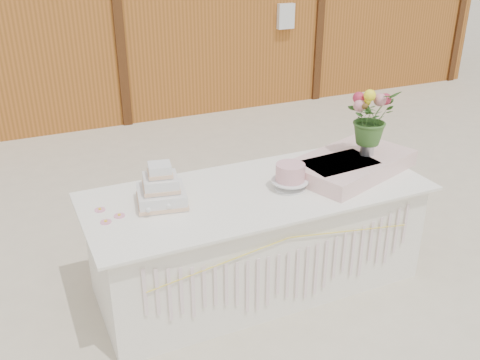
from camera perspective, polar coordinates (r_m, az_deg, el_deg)
name	(u,v)px	position (r m, az deg, el deg)	size (l,w,h in m)	color
ground	(257,282)	(4.10, 1.78, -10.79)	(80.00, 80.00, 0.00)	beige
cake_table	(258,238)	(3.88, 1.89, -6.19)	(2.40, 1.00, 0.77)	white
wedding_cake	(161,191)	(3.51, -8.40, -1.12)	(0.37, 0.37, 0.28)	silver
pink_cake_stand	(290,175)	(3.69, 5.37, 0.51)	(0.26, 0.26, 0.19)	silver
satin_runner	(351,164)	(4.05, 11.74, 1.67)	(0.94, 0.55, 0.12)	beige
flower_vase	(368,146)	(4.07, 13.45, 3.58)	(0.10, 0.10, 0.14)	#B5B4B9
bouquet	(371,111)	(3.98, 13.83, 7.18)	(0.36, 0.31, 0.40)	#386528
loose_flowers	(111,211)	(3.51, -13.59, -3.24)	(0.14, 0.33, 0.02)	pink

